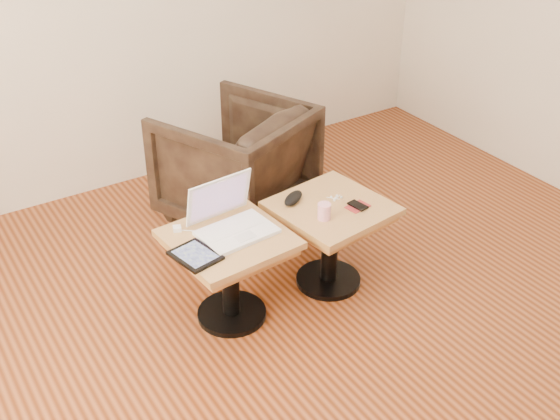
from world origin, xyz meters
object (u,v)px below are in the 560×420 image
armchair (236,163)px  laptop (231,221)px  side_table_right (331,225)px  striped_cup (324,211)px  side_table_left (229,257)px

armchair → laptop: bearing=36.8°
side_table_right → striped_cup: size_ratio=7.14×
side_table_right → striped_cup: striped_cup is taller
side_table_right → armchair: 0.89m
side_table_left → side_table_right: 0.58m
side_table_left → striped_cup: 0.51m
laptop → striped_cup: (0.43, -0.16, -0.01)m
striped_cup → armchair: bearing=87.7°
laptop → striped_cup: size_ratio=4.45×
armchair → side_table_left: bearing=36.0°
striped_cup → side_table_right: bearing=37.8°
side_table_left → armchair: bearing=54.5°
side_table_left → laptop: (0.04, 0.04, 0.17)m
side_table_left → armchair: 0.99m
striped_cup → armchair: (0.04, 0.97, -0.17)m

